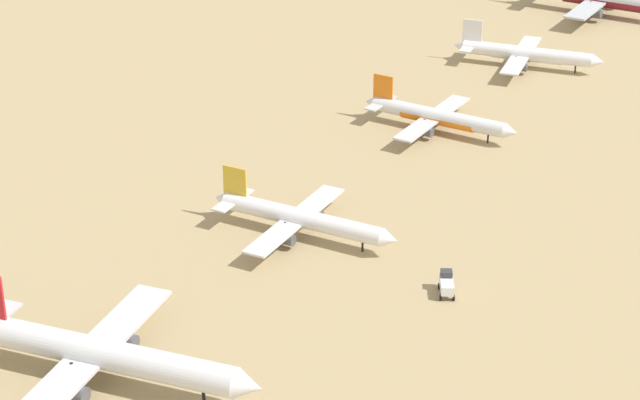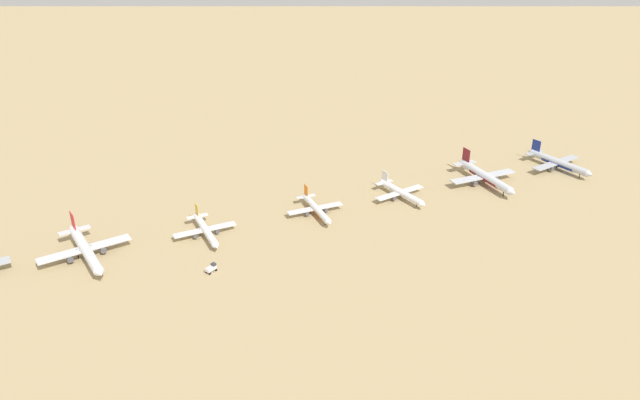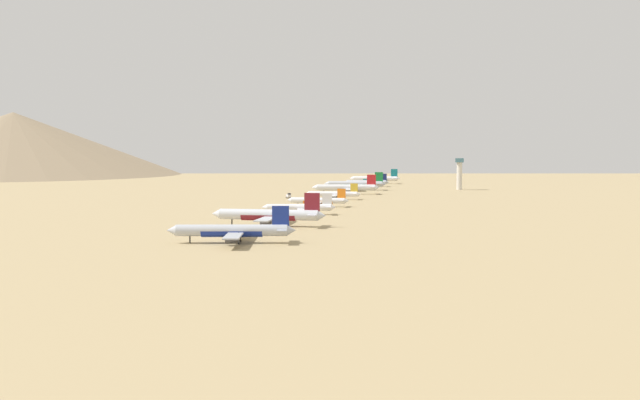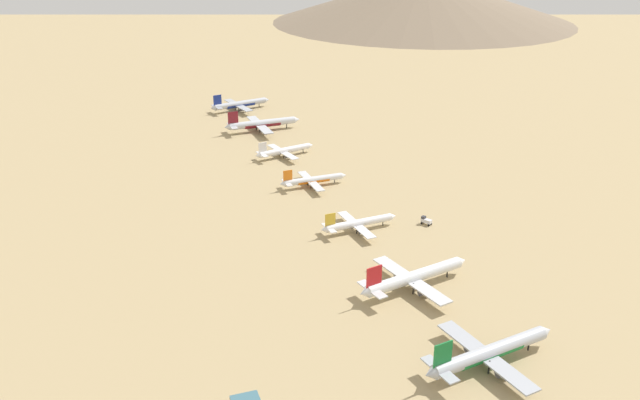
% 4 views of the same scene
% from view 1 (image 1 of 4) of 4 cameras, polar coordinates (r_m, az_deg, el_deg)
% --- Properties ---
extents(ground_plane, '(2753.93, 2753.93, 0.00)m').
position_cam_1_polar(ground_plane, '(230.17, -1.33, -1.48)').
color(ground_plane, tan).
extents(parked_jet_3, '(53.59, 43.97, 15.59)m').
position_cam_1_polar(parked_jet_3, '(186.33, -10.81, -7.34)').
color(parked_jet_3, silver).
rests_on(parked_jet_3, ground).
extents(parked_jet_4, '(40.24, 32.75, 11.60)m').
position_cam_1_polar(parked_jet_4, '(226.15, -0.98, -0.89)').
color(parked_jet_4, white).
rests_on(parked_jet_4, ground).
extents(parked_jet_5, '(39.31, 31.88, 11.35)m').
position_cam_1_polar(parked_jet_5, '(275.52, 5.72, 4.05)').
color(parked_jet_5, silver).
rests_on(parked_jet_5, ground).
extents(parked_jet_6, '(40.23, 33.01, 11.71)m').
position_cam_1_polar(parked_jet_6, '(320.94, 9.98, 7.03)').
color(parked_jet_6, white).
rests_on(parked_jet_6, ground).
extents(service_truck, '(4.91, 5.69, 3.90)m').
position_cam_1_polar(service_truck, '(208.86, 6.19, -4.07)').
color(service_truck, silver).
rests_on(service_truck, ground).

